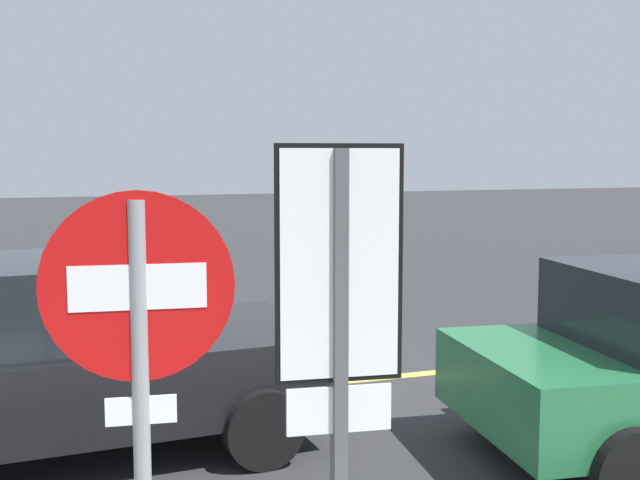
# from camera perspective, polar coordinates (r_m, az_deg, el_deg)

# --- Properties ---
(ground_plane) EXTENTS (80.00, 80.00, 0.00)m
(ground_plane) POSITION_cam_1_polar(r_m,az_deg,el_deg) (8.42, -7.88, -10.97)
(ground_plane) COLOR #2D2D30
(lane_marking_centre) EXTENTS (28.00, 0.16, 0.01)m
(lane_marking_centre) POSITION_cam_1_polar(r_m,az_deg,el_deg) (9.43, 10.54, -9.10)
(lane_marking_centre) COLOR #E0D14C
(stop_sign) EXTENTS (0.76, 0.11, 2.34)m
(stop_sign) POSITION_cam_1_polar(r_m,az_deg,el_deg) (3.29, -12.74, -9.50)
(stop_sign) COLOR gray
(stop_sign) RESTS_ON ground_plane
(speed_limit_sign) EXTENTS (0.54, 0.08, 2.52)m
(speed_limit_sign) POSITION_cam_1_polar(r_m,az_deg,el_deg) (3.32, 1.40, -6.24)
(speed_limit_sign) COLOR #4C4C51
(speed_limit_sign) RESTS_ON ground_plane
(car_black_near_curb) EXTENTS (4.27, 2.31, 1.63)m
(car_black_near_curb) POSITION_cam_1_polar(r_m,az_deg,el_deg) (6.94, -18.40, -7.97)
(car_black_near_curb) COLOR black
(car_black_near_curb) RESTS_ON ground_plane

